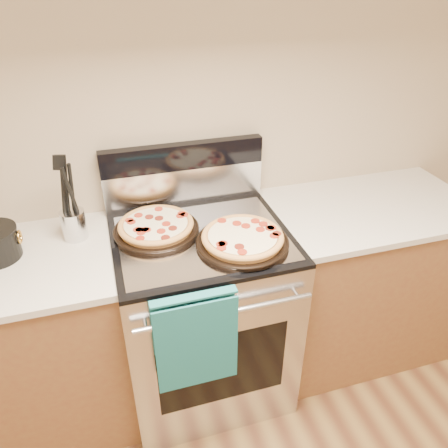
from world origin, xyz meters
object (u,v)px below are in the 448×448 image
object	(u,v)px
range_body	(203,315)
pepperoni_pizza_back	(156,227)
pepperoni_pizza_front	(243,239)
utensil_crock	(74,225)

from	to	relation	value
range_body	pepperoni_pizza_back	size ratio (longest dim) A/B	2.48
pepperoni_pizza_back	pepperoni_pizza_front	bearing A→B (deg)	-31.51
pepperoni_pizza_back	utensil_crock	bearing A→B (deg)	166.73
pepperoni_pizza_front	utensil_crock	size ratio (longest dim) A/B	2.96
pepperoni_pizza_front	range_body	bearing A→B (deg)	138.38
range_body	pepperoni_pizza_front	xyz separation A→B (m)	(0.15, -0.13, 0.50)
range_body	pepperoni_pizza_front	size ratio (longest dim) A/B	2.37
range_body	utensil_crock	xyz separation A→B (m)	(-0.52, 0.15, 0.52)
pepperoni_pizza_front	utensil_crock	xyz separation A→B (m)	(-0.66, 0.28, 0.02)
range_body	utensil_crock	size ratio (longest dim) A/B	7.01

